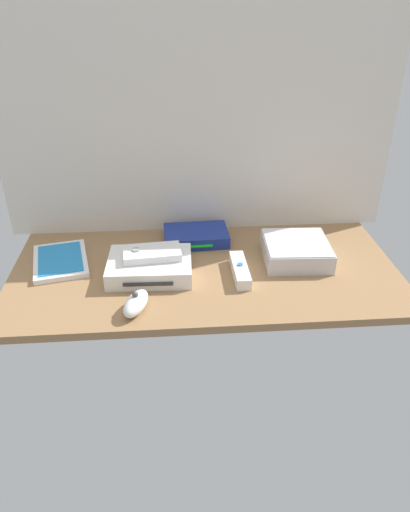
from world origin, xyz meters
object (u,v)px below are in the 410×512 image
(game_case, at_px, (60,261))
(remote_wand, at_px, (240,270))
(remote_classic_pad, at_px, (152,253))
(mini_computer, at_px, (296,250))
(network_router, at_px, (196,236))
(remote_nunchuk, at_px, (136,303))
(game_console, at_px, (150,266))

(game_case, height_order, remote_wand, remote_wand)
(remote_wand, distance_m, remote_classic_pad, 0.23)
(mini_computer, height_order, network_router, mini_computer)
(remote_wand, bearing_deg, remote_nunchuk, -153.25)
(game_console, height_order, mini_computer, mini_computer)
(remote_wand, bearing_deg, remote_classic_pad, 169.64)
(game_case, bearing_deg, remote_wand, -23.96)
(mini_computer, height_order, remote_wand, mini_computer)
(game_console, height_order, remote_nunchuk, remote_nunchuk)
(network_router, bearing_deg, remote_nunchuk, -117.67)
(game_console, distance_m, remote_nunchuk, 0.16)
(remote_nunchuk, xyz_separation_m, remote_classic_pad, (0.03, 0.17, 0.03))
(network_router, distance_m, remote_wand, 0.22)
(game_console, relative_size, game_case, 1.00)
(game_case, height_order, remote_nunchuk, remote_nunchuk)
(mini_computer, relative_size, remote_wand, 1.20)
(game_case, bearing_deg, remote_nunchuk, -59.57)
(game_case, xyz_separation_m, remote_nunchuk, (0.21, -0.23, 0.01))
(remote_wand, relative_size, remote_classic_pad, 0.99)
(network_router, bearing_deg, remote_wand, -64.57)
(game_case, bearing_deg, mini_computer, -14.74)
(game_console, height_order, network_router, game_console)
(game_console, distance_m, mini_computer, 0.39)
(remote_nunchuk, relative_size, remote_classic_pad, 0.73)
(remote_classic_pad, bearing_deg, game_case, 161.73)
(mini_computer, relative_size, remote_classic_pad, 1.19)
(remote_wand, xyz_separation_m, remote_nunchuk, (-0.26, -0.13, 0.01))
(mini_computer, bearing_deg, network_router, 154.79)
(game_console, bearing_deg, remote_wand, -4.21)
(remote_nunchuk, distance_m, remote_classic_pad, 0.18)
(remote_nunchuk, bearing_deg, remote_classic_pad, 98.31)
(mini_computer, relative_size, game_case, 0.83)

